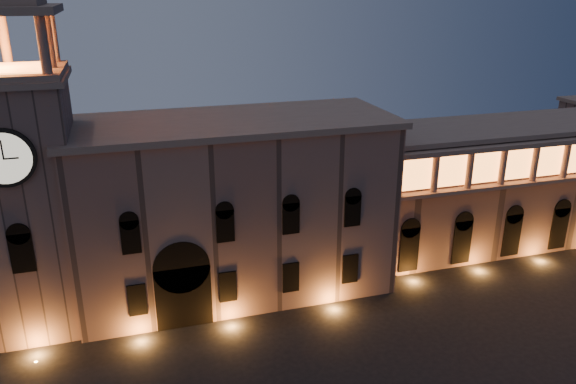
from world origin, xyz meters
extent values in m
cube|color=#78584E|center=(-2.00, 22.00, 8.50)|extent=(30.00, 12.00, 17.00)
cube|color=#866B5C|center=(-2.00, 22.00, 17.30)|extent=(30.80, 12.80, 0.60)
cube|color=black|center=(-8.00, 16.60, 3.00)|extent=(5.00, 1.40, 6.00)
cylinder|color=black|center=(-8.00, 16.60, 6.00)|extent=(5.00, 1.40, 5.00)
cube|color=orange|center=(-8.00, 16.40, 2.80)|extent=(4.20, 0.20, 5.00)
cube|color=#78584E|center=(-20.50, 21.00, 11.00)|extent=(9.00, 9.00, 22.00)
cube|color=#866B5C|center=(-20.50, 21.00, 22.25)|extent=(9.80, 9.80, 0.50)
cylinder|color=black|center=(-20.50, 16.32, 17.00)|extent=(4.60, 0.35, 4.60)
cylinder|color=beige|center=(-20.50, 16.18, 17.00)|extent=(4.00, 0.12, 4.00)
cube|color=#866B5C|center=(-20.50, 21.00, 22.75)|extent=(9.40, 9.40, 0.50)
cube|color=orange|center=(-20.50, 21.00, 23.05)|extent=(6.80, 6.80, 0.15)
cylinder|color=#866B5C|center=(-16.70, 17.20, 25.10)|extent=(0.76, 0.76, 4.20)
cylinder|color=#866B5C|center=(-20.50, 24.80, 25.10)|extent=(0.76, 0.76, 4.20)
cylinder|color=#866B5C|center=(-16.70, 24.80, 25.10)|extent=(0.76, 0.76, 4.20)
cylinder|color=#866B5C|center=(-16.70, 21.00, 25.10)|extent=(0.76, 0.76, 4.20)
cube|color=brown|center=(32.00, 24.00, 7.00)|extent=(40.00, 10.00, 14.00)
cube|color=#866B5C|center=(32.00, 24.00, 14.25)|extent=(40.60, 10.60, 0.50)
cube|color=#866B5C|center=(32.00, 18.50, 9.30)|extent=(40.00, 1.20, 0.40)
cube|color=#866B5C|center=(32.00, 18.50, 13.60)|extent=(40.00, 1.40, 0.50)
cube|color=orange|center=(32.00, 19.05, 11.50)|extent=(38.00, 0.15, 3.60)
cylinder|color=#866B5C|center=(14.00, 18.50, 11.50)|extent=(0.70, 0.70, 4.00)
cylinder|color=#866B5C|center=(18.00, 18.50, 11.50)|extent=(0.70, 0.70, 4.00)
cylinder|color=#866B5C|center=(22.00, 18.50, 11.50)|extent=(0.70, 0.70, 4.00)
cylinder|color=#866B5C|center=(26.00, 18.50, 11.50)|extent=(0.70, 0.70, 4.00)
cylinder|color=#866B5C|center=(30.00, 18.50, 11.50)|extent=(0.70, 0.70, 4.00)
cylinder|color=#866B5C|center=(34.00, 18.50, 11.50)|extent=(0.70, 0.70, 4.00)
camera|label=1|loc=(-11.70, -28.62, 29.14)|focal=35.00mm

